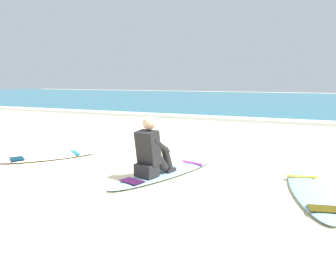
{
  "coord_description": "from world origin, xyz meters",
  "views": [
    {
      "loc": [
        3.48,
        -5.35,
        1.6
      ],
      "look_at": [
        0.53,
        1.1,
        0.55
      ],
      "focal_mm": 37.59,
      "sensor_mm": 36.0,
      "label": 1
    }
  ],
  "objects_px": {
    "surfboard_spare_far": "(311,192)",
    "surfer_seated": "(151,153)",
    "surfboard_spare_near": "(49,157)",
    "surfboard_main": "(167,172)"
  },
  "relations": [
    {
      "from": "surfboard_spare_near",
      "to": "surfer_seated",
      "type": "bearing_deg",
      "value": -9.87
    },
    {
      "from": "surfer_seated",
      "to": "surfboard_spare_near",
      "type": "relative_size",
      "value": 0.51
    },
    {
      "from": "surfer_seated",
      "to": "surfboard_main",
      "type": "bearing_deg",
      "value": 73.41
    },
    {
      "from": "surfboard_spare_near",
      "to": "surfboard_main",
      "type": "bearing_deg",
      "value": -1.94
    },
    {
      "from": "surfboard_spare_near",
      "to": "surfboard_spare_far",
      "type": "xyz_separation_m",
      "value": [
        4.94,
        -0.18,
        -0.0
      ]
    },
    {
      "from": "surfboard_main",
      "to": "surfboard_spare_near",
      "type": "distance_m",
      "value": 2.67
    },
    {
      "from": "surfer_seated",
      "to": "surfboard_spare_near",
      "type": "distance_m",
      "value": 2.64
    },
    {
      "from": "surfer_seated",
      "to": "surfboard_spare_near",
      "type": "height_order",
      "value": "surfer_seated"
    },
    {
      "from": "surfboard_spare_far",
      "to": "surfer_seated",
      "type": "bearing_deg",
      "value": -173.72
    },
    {
      "from": "surfboard_main",
      "to": "surfboard_spare_far",
      "type": "relative_size",
      "value": 1.08
    }
  ]
}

